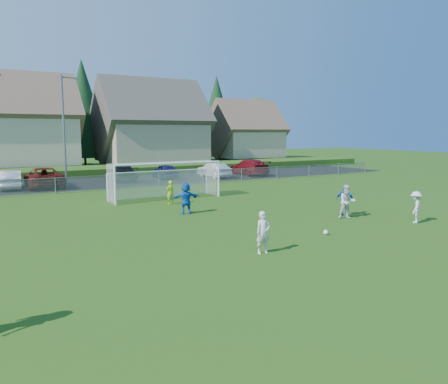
{
  "coord_description": "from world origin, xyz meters",
  "views": [
    {
      "loc": [
        -11.21,
        -11.25,
        4.48
      ],
      "look_at": [
        0.0,
        8.0,
        1.4
      ],
      "focal_mm": 35.0,
      "sensor_mm": 36.0,
      "label": 1
    }
  ],
  "objects_px": {
    "player_white_c": "(416,207)",
    "soccer_goal": "(164,175)",
    "player_white_a": "(263,232)",
    "car_f": "(214,170)",
    "player_blue_b": "(186,198)",
    "car_b": "(11,180)",
    "goalkeeper": "(170,192)",
    "car_c": "(44,177)",
    "car_e": "(165,171)",
    "soccer_ball": "(326,232)",
    "player_blue_a": "(345,200)",
    "player_white_b": "(347,202)",
    "car_g": "(249,167)",
    "car_d": "(121,173)"
  },
  "relations": [
    {
      "from": "player_white_c",
      "to": "soccer_goal",
      "type": "xyz_separation_m",
      "value": [
        -7.7,
        13.7,
        0.84
      ]
    },
    {
      "from": "player_white_a",
      "to": "car_f",
      "type": "distance_m",
      "value": 27.25
    },
    {
      "from": "soccer_goal",
      "to": "player_blue_b",
      "type": "bearing_deg",
      "value": -100.88
    },
    {
      "from": "car_b",
      "to": "goalkeeper",
      "type": "bearing_deg",
      "value": 126.97
    },
    {
      "from": "car_c",
      "to": "car_e",
      "type": "relative_size",
      "value": 1.41
    },
    {
      "from": "player_white_c",
      "to": "soccer_ball",
      "type": "bearing_deg",
      "value": -33.19
    },
    {
      "from": "player_blue_a",
      "to": "player_blue_b",
      "type": "xyz_separation_m",
      "value": [
        -7.11,
        4.83,
        0.02
      ]
    },
    {
      "from": "player_white_a",
      "to": "player_white_b",
      "type": "relative_size",
      "value": 0.9
    },
    {
      "from": "player_white_b",
      "to": "car_g",
      "type": "xyz_separation_m",
      "value": [
        8.43,
        21.9,
        -0.07
      ]
    },
    {
      "from": "car_g",
      "to": "soccer_goal",
      "type": "distance_m",
      "value": 17.62
    },
    {
      "from": "soccer_ball",
      "to": "soccer_goal",
      "type": "xyz_separation_m",
      "value": [
        -2.05,
        13.4,
        1.52
      ]
    },
    {
      "from": "player_white_a",
      "to": "player_blue_b",
      "type": "xyz_separation_m",
      "value": [
        0.91,
        8.61,
        0.07
      ]
    },
    {
      "from": "player_blue_b",
      "to": "car_c",
      "type": "bearing_deg",
      "value": -63.17
    },
    {
      "from": "player_white_a",
      "to": "car_e",
      "type": "xyz_separation_m",
      "value": [
        6.98,
        26.15,
        -0.09
      ]
    },
    {
      "from": "player_white_c",
      "to": "car_e",
      "type": "relative_size",
      "value": 0.38
    },
    {
      "from": "goalkeeper",
      "to": "player_white_b",
      "type": "bearing_deg",
      "value": 111.4
    },
    {
      "from": "player_white_c",
      "to": "player_blue_b",
      "type": "bearing_deg",
      "value": -71.92
    },
    {
      "from": "player_white_c",
      "to": "goalkeeper",
      "type": "bearing_deg",
      "value": -83.96
    },
    {
      "from": "player_white_a",
      "to": "player_blue_b",
      "type": "relative_size",
      "value": 0.92
    },
    {
      "from": "car_d",
      "to": "car_g",
      "type": "xyz_separation_m",
      "value": [
        13.36,
        -0.92,
        0.08
      ]
    },
    {
      "from": "player_white_c",
      "to": "car_d",
      "type": "relative_size",
      "value": 0.31
    },
    {
      "from": "car_d",
      "to": "car_f",
      "type": "relative_size",
      "value": 1.18
    },
    {
      "from": "car_b",
      "to": "car_c",
      "type": "distance_m",
      "value": 2.42
    },
    {
      "from": "player_white_a",
      "to": "car_e",
      "type": "relative_size",
      "value": 0.38
    },
    {
      "from": "player_white_a",
      "to": "car_b",
      "type": "height_order",
      "value": "player_white_a"
    },
    {
      "from": "car_b",
      "to": "player_blue_a",
      "type": "bearing_deg",
      "value": 129.8
    },
    {
      "from": "car_e",
      "to": "soccer_goal",
      "type": "relative_size",
      "value": 0.56
    },
    {
      "from": "soccer_ball",
      "to": "car_e",
      "type": "relative_size",
      "value": 0.05
    },
    {
      "from": "car_b",
      "to": "car_f",
      "type": "height_order",
      "value": "car_b"
    },
    {
      "from": "player_white_a",
      "to": "car_d",
      "type": "bearing_deg",
      "value": 89.07
    },
    {
      "from": "player_white_a",
      "to": "soccer_goal",
      "type": "xyz_separation_m",
      "value": [
        2.03,
        14.41,
        0.84
      ]
    },
    {
      "from": "car_b",
      "to": "soccer_goal",
      "type": "height_order",
      "value": "soccer_goal"
    },
    {
      "from": "car_b",
      "to": "car_c",
      "type": "height_order",
      "value": "car_c"
    },
    {
      "from": "car_g",
      "to": "soccer_goal",
      "type": "bearing_deg",
      "value": 42.99
    },
    {
      "from": "player_blue_b",
      "to": "car_g",
      "type": "bearing_deg",
      "value": -122.8
    },
    {
      "from": "car_b",
      "to": "player_white_b",
      "type": "bearing_deg",
      "value": 128.27
    },
    {
      "from": "player_blue_b",
      "to": "car_g",
      "type": "distance_m",
      "value": 22.36
    },
    {
      "from": "player_blue_a",
      "to": "car_f",
      "type": "distance_m",
      "value": 21.2
    },
    {
      "from": "car_c",
      "to": "car_e",
      "type": "bearing_deg",
      "value": -171.88
    },
    {
      "from": "car_f",
      "to": "car_g",
      "type": "distance_m",
      "value": 4.49
    },
    {
      "from": "soccer_ball",
      "to": "car_e",
      "type": "distance_m",
      "value": 25.3
    },
    {
      "from": "car_d",
      "to": "player_white_a",
      "type": "bearing_deg",
      "value": 88.11
    },
    {
      "from": "player_blue_a",
      "to": "car_e",
      "type": "height_order",
      "value": "player_blue_a"
    },
    {
      "from": "car_b",
      "to": "car_f",
      "type": "relative_size",
      "value": 1.05
    },
    {
      "from": "car_b",
      "to": "car_c",
      "type": "bearing_deg",
      "value": -178.78
    },
    {
      "from": "car_g",
      "to": "player_white_b",
      "type": "bearing_deg",
      "value": 74.56
    },
    {
      "from": "player_white_b",
      "to": "player_blue_b",
      "type": "bearing_deg",
      "value": 166.94
    },
    {
      "from": "soccer_ball",
      "to": "goalkeeper",
      "type": "xyz_separation_m",
      "value": [
        -2.62,
        11.02,
        0.63
      ]
    },
    {
      "from": "soccer_ball",
      "to": "goalkeeper",
      "type": "relative_size",
      "value": 0.15
    },
    {
      "from": "player_white_b",
      "to": "car_c",
      "type": "bearing_deg",
      "value": 144.32
    }
  ]
}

